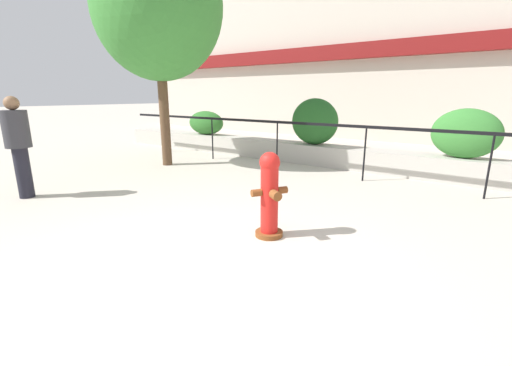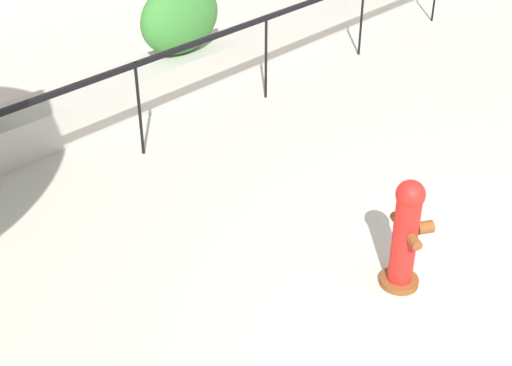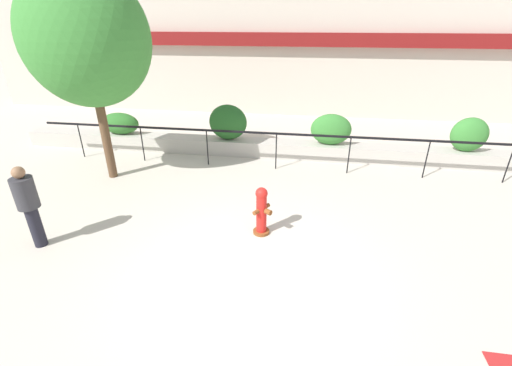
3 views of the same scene
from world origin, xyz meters
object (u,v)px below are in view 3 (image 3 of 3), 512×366
at_px(hedge_bush_3, 469,135).
at_px(fire_hydrant, 262,211).
at_px(pedestrian, 28,202).
at_px(hedge_bush_1, 228,122).
at_px(hedge_bush_2, 331,129).
at_px(street_tree, 86,39).
at_px(hedge_bush_0, 120,123).

relative_size(hedge_bush_3, fire_hydrant, 0.99).
bearing_deg(fire_hydrant, pedestrian, -165.58).
distance_m(hedge_bush_1, hedge_bush_2, 3.36).
height_order(fire_hydrant, street_tree, street_tree).
bearing_deg(hedge_bush_2, fire_hydrant, -108.63).
bearing_deg(hedge_bush_2, hedge_bush_1, 180.00).
height_order(hedge_bush_1, hedge_bush_2, hedge_bush_1).
bearing_deg(hedge_bush_1, hedge_bush_2, 0.00).
height_order(fire_hydrant, pedestrian, pedestrian).
height_order(hedge_bush_0, hedge_bush_1, hedge_bush_1).
xyz_separation_m(fire_hydrant, street_tree, (-4.71, 2.23, 3.16)).
distance_m(hedge_bush_0, street_tree, 3.85).
bearing_deg(hedge_bush_3, hedge_bush_1, 180.00).
distance_m(fire_hydrant, street_tree, 6.09).
relative_size(hedge_bush_1, pedestrian, 0.73).
bearing_deg(hedge_bush_1, fire_hydrant, -68.93).
distance_m(hedge_bush_1, hedge_bush_3, 7.44).
relative_size(hedge_bush_0, hedge_bush_2, 1.06).
bearing_deg(pedestrian, street_tree, 95.48).
height_order(hedge_bush_3, street_tree, street_tree).
distance_m(hedge_bush_3, fire_hydrant, 7.33).
bearing_deg(hedge_bush_1, street_tree, -140.40).
distance_m(hedge_bush_1, pedestrian, 6.33).
height_order(hedge_bush_2, pedestrian, pedestrian).
xyz_separation_m(hedge_bush_1, fire_hydrant, (1.79, -4.64, -0.53)).
bearing_deg(hedge_bush_2, pedestrian, -135.87).
bearing_deg(hedge_bush_1, hedge_bush_0, 180.00).
xyz_separation_m(hedge_bush_2, fire_hydrant, (-1.57, -4.64, -0.44)).
distance_m(hedge_bush_3, street_tree, 10.97).
distance_m(hedge_bush_1, fire_hydrant, 5.01).
relative_size(fire_hydrant, street_tree, 0.20).
bearing_deg(hedge_bush_3, pedestrian, -150.10).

